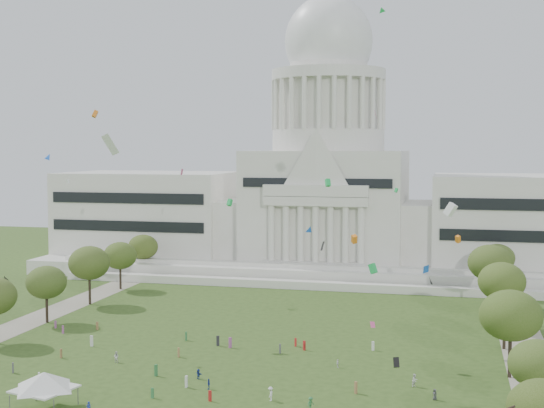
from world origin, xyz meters
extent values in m
plane|color=#304A1A|center=(0.00, 0.00, 0.00)|extent=(400.00, 400.00, 0.00)
cube|color=silver|center=(0.00, 115.00, 2.00)|extent=(160.00, 60.00, 4.00)
cube|color=silver|center=(0.00, 82.00, 1.00)|extent=(130.00, 3.00, 2.00)
cube|color=silver|center=(0.00, 90.00, 2.50)|extent=(140.00, 3.00, 5.00)
cube|color=beige|center=(-55.00, 114.00, 15.00)|extent=(50.00, 34.00, 22.00)
cube|color=beige|center=(55.00, 114.00, 15.00)|extent=(50.00, 34.00, 22.00)
cube|color=beige|center=(-27.00, 112.00, 12.00)|extent=(12.00, 26.00, 16.00)
cube|color=beige|center=(27.00, 112.00, 12.00)|extent=(12.00, 26.00, 16.00)
cube|color=beige|center=(0.00, 114.00, 18.00)|extent=(44.00, 38.00, 28.00)
cube|color=beige|center=(0.00, 94.00, 21.20)|extent=(28.00, 3.00, 2.40)
cube|color=black|center=(-55.00, 96.80, 17.00)|extent=(46.00, 0.40, 11.00)
cube|color=black|center=(55.00, 96.80, 17.00)|extent=(46.00, 0.40, 11.00)
cylinder|color=beige|center=(0.00, 114.00, 37.40)|extent=(32.00, 32.00, 6.00)
cylinder|color=beige|center=(0.00, 114.00, 47.40)|extent=(28.00, 28.00, 14.00)
cylinder|color=silver|center=(0.00, 114.00, 55.90)|extent=(32.40, 32.40, 3.00)
cylinder|color=beige|center=(0.00, 114.00, 61.40)|extent=(22.00, 22.00, 8.00)
ellipsoid|color=silver|center=(0.00, 114.00, 65.40)|extent=(25.00, 25.00, 26.20)
cube|color=gray|center=(-48.00, 30.00, 0.02)|extent=(8.00, 160.00, 0.04)
cube|color=gray|center=(48.00, 30.00, 0.02)|extent=(8.00, 160.00, 0.04)
cylinder|color=black|center=(46.22, -1.75, 2.46)|extent=(0.56, 0.56, 4.92)
ellipsoid|color=#374E1A|center=(46.22, -1.75, 7.68)|extent=(7.58, 7.58, 6.20)
cylinder|color=black|center=(44.17, 17.44, 3.10)|extent=(0.56, 0.56, 6.20)
ellipsoid|color=#344F17|center=(44.17, 17.44, 9.68)|extent=(9.55, 9.55, 7.82)
cylinder|color=black|center=(-44.09, 33.92, 2.64)|extent=(0.56, 0.56, 5.27)
ellipsoid|color=#314719|center=(-44.09, 33.92, 8.23)|extent=(8.12, 8.12, 6.65)
cylinder|color=black|center=(44.40, 34.48, 2.28)|extent=(0.56, 0.56, 4.56)
ellipsoid|color=#354A15|center=(44.40, 34.48, 7.11)|extent=(7.01, 7.01, 5.74)
cylinder|color=black|center=(-44.08, 52.42, 3.02)|extent=(0.56, 0.56, 6.03)
ellipsoid|color=#344719|center=(-44.08, 52.42, 9.41)|extent=(9.29, 9.29, 7.60)
cylinder|color=black|center=(44.76, 50.04, 2.98)|extent=(0.56, 0.56, 5.97)
ellipsoid|color=#394F18|center=(44.76, 50.04, 9.31)|extent=(9.19, 9.19, 7.52)
cylinder|color=black|center=(-45.22, 71.01, 2.70)|extent=(0.56, 0.56, 5.41)
ellipsoid|color=#334A17|center=(-45.22, 71.01, 8.44)|extent=(8.33, 8.33, 6.81)
cylinder|color=black|center=(43.49, 70.19, 3.19)|extent=(0.56, 0.56, 6.37)
ellipsoid|color=#344718|center=(43.49, 70.19, 9.94)|extent=(9.82, 9.82, 8.03)
cylinder|color=black|center=(-46.87, 89.14, 2.66)|extent=(0.56, 0.56, 5.32)
ellipsoid|color=#364615|center=(-46.87, 89.14, 8.29)|extent=(8.19, 8.19, 6.70)
cylinder|color=black|center=(45.96, 88.13, 2.73)|extent=(0.56, 0.56, 5.47)
ellipsoid|color=#394C1D|center=(45.96, 88.13, 8.53)|extent=(8.42, 8.42, 6.89)
cylinder|color=#4C4C4C|center=(-20.74, -15.73, 1.43)|extent=(0.12, 0.12, 2.86)
cylinder|color=#4C4C4C|center=(-20.74, -9.32, 1.43)|extent=(0.12, 0.12, 2.86)
cylinder|color=#4C4C4C|center=(-14.33, -9.32, 1.43)|extent=(0.12, 0.12, 2.86)
cube|color=silver|center=(-17.54, -12.52, 2.98)|extent=(8.35, 8.35, 0.23)
pyramid|color=silver|center=(-17.54, -12.52, 4.24)|extent=(11.69, 11.69, 2.29)
imported|color=#4C4C51|center=(33.27, 4.15, 0.78)|extent=(0.91, 0.83, 1.56)
imported|color=silver|center=(30.26, 9.42, 0.96)|extent=(1.04, 1.09, 1.93)
imported|color=silver|center=(11.02, -1.58, 1.00)|extent=(0.67, 1.29, 2.00)
imported|color=navy|center=(1.03, 1.24, 0.77)|extent=(0.70, 1.00, 1.55)
imported|color=navy|center=(-2.02, 5.50, 0.78)|extent=(1.50, 1.34, 1.56)
imported|color=navy|center=(-11.16, -12.41, 0.86)|extent=(0.77, 0.76, 1.72)
imported|color=silver|center=(-18.17, 10.94, 0.90)|extent=(0.88, 0.55, 1.80)
imported|color=#33723F|center=(17.15, -3.98, 0.90)|extent=(1.17, 1.30, 1.81)
imported|color=silver|center=(17.73, 16.44, 0.68)|extent=(0.71, 0.90, 1.36)
cube|color=#B21E1E|center=(2.87, -3.77, 0.76)|extent=(0.46, 0.37, 1.51)
cube|color=silver|center=(22.15, 28.13, 0.81)|extent=(0.49, 0.39, 1.61)
cube|color=olive|center=(-28.29, 11.15, 0.77)|extent=(0.30, 0.44, 1.54)
cube|color=olive|center=(-31.44, 30.68, 0.77)|extent=(0.42, 0.48, 1.54)
cube|color=#4C4C51|center=(-31.36, 1.69, 0.81)|extent=(0.45, 0.50, 1.62)
cube|color=#33723F|center=(-11.86, 27.00, 0.80)|extent=(0.31, 0.45, 1.60)
cube|color=#994C8C|center=(-36.44, 26.47, 0.76)|extent=(0.47, 0.43, 1.52)
cube|color=silver|center=(-2.44, 1.23, 0.87)|extent=(0.29, 0.46, 1.74)
cube|color=#B21E1E|center=(10.48, 25.52, 0.83)|extent=(0.51, 0.50, 1.66)
cube|color=#4C4C51|center=(6.84, 22.51, 0.82)|extent=(0.32, 0.46, 1.64)
cube|color=olive|center=(22.18, 4.34, 0.86)|extent=(0.49, 0.54, 1.73)
cube|color=#26262B|center=(-5.07, 24.82, 0.90)|extent=(0.55, 0.53, 1.79)
cube|color=silver|center=(-24.87, -1.58, 0.74)|extent=(0.39, 0.46, 1.47)
cube|color=#33723F|center=(-5.44, -4.41, 0.73)|extent=(0.40, 0.26, 1.46)
cube|color=#33723F|center=(-8.93, 5.43, 0.91)|extent=(0.43, 0.55, 1.81)
cube|color=#994C8C|center=(-2.54, 24.02, 0.93)|extent=(0.53, 0.58, 1.85)
cube|color=#B21E1E|center=(8.49, 27.64, 0.75)|extent=(0.42, 0.47, 1.50)
cube|color=olive|center=(-9.27, 16.24, 0.81)|extent=(0.45, 0.50, 1.61)
cube|color=silver|center=(-26.79, 19.21, 0.96)|extent=(0.59, 0.50, 1.92)
cube|color=#994C8C|center=(-40.03, 30.06, 0.73)|extent=(0.29, 0.41, 1.45)
camera|label=1|loc=(35.37, -101.82, 35.16)|focal=50.00mm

